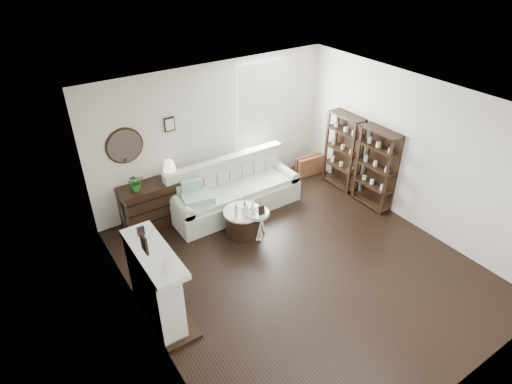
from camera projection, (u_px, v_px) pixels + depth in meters
room at (247, 114)px, 8.44m from camera, size 5.50×5.50×5.50m
fireplace at (156, 287)px, 5.87m from camera, size 0.50×1.40×1.84m
shelf_unit_far at (343, 151)px, 8.80m from camera, size 0.30×0.80×1.60m
shelf_unit_near at (376, 169)px, 8.16m from camera, size 0.30×0.80×1.60m
sofa at (233, 193)px, 8.32m from camera, size 2.54×0.88×0.99m
quilt at (197, 198)px, 7.71m from camera, size 0.62×0.54×0.14m
suitcase at (309, 165)px, 9.53m from camera, size 0.64×0.25×0.42m
dresser at (155, 203)px, 7.88m from camera, size 1.22×0.52×0.82m
table_lamp at (170, 170)px, 7.73m from camera, size 0.29×0.29×0.37m
potted_plant at (136, 183)px, 7.40m from camera, size 0.31×0.28×0.32m
drum_table at (243, 222)px, 7.66m from camera, size 0.69×0.69×0.48m
pedestal_table at (257, 214)px, 7.47m from camera, size 0.43×0.43×0.52m
eiffel_drum at (245, 204)px, 7.56m from camera, size 0.14×0.14×0.20m
bottle_drum at (236, 210)px, 7.33m from camera, size 0.06×0.06×0.27m
card_frame_drum at (245, 212)px, 7.34m from camera, size 0.17×0.09×0.21m
eiffel_ped at (260, 205)px, 7.45m from camera, size 0.13×0.13×0.19m
flask_ped at (253, 207)px, 7.36m from camera, size 0.13×0.13×0.24m
card_frame_ped at (262, 210)px, 7.33m from camera, size 0.13×0.05×0.17m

